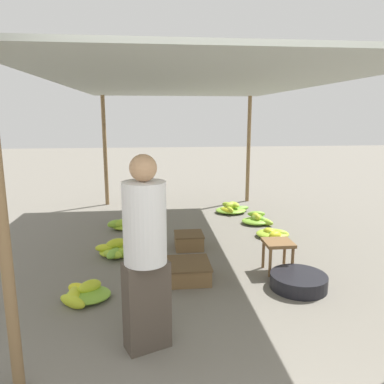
{
  "coord_description": "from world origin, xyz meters",
  "views": [
    {
      "loc": [
        -0.57,
        -2.11,
        1.88
      ],
      "look_at": [
        0.0,
        3.1,
        0.79
      ],
      "focal_mm": 35.0,
      "sensor_mm": 36.0,
      "label": 1
    }
  ],
  "objects_px": {
    "basin_black": "(298,281)",
    "crate_near": "(187,271)",
    "banana_pile_right_0": "(258,219)",
    "banana_pile_left_1": "(127,224)",
    "banana_pile_right_1": "(231,209)",
    "banana_pile_left_0": "(84,294)",
    "banana_pile_right_2": "(273,234)",
    "stool": "(278,247)",
    "crate_mid": "(189,241)",
    "banana_pile_left_2": "(115,251)",
    "vendor_foreground": "(145,252)"
  },
  "relations": [
    {
      "from": "banana_pile_left_1",
      "to": "banana_pile_right_2",
      "type": "bearing_deg",
      "value": -17.3
    },
    {
      "from": "banana_pile_left_1",
      "to": "crate_mid",
      "type": "bearing_deg",
      "value": -47.89
    },
    {
      "from": "banana_pile_right_0",
      "to": "stool",
      "type": "bearing_deg",
      "value": -99.35
    },
    {
      "from": "basin_black",
      "to": "banana_pile_right_2",
      "type": "height_order",
      "value": "basin_black"
    },
    {
      "from": "banana_pile_right_0",
      "to": "banana_pile_right_1",
      "type": "height_order",
      "value": "banana_pile_right_1"
    },
    {
      "from": "banana_pile_left_0",
      "to": "banana_pile_right_2",
      "type": "height_order",
      "value": "banana_pile_left_0"
    },
    {
      "from": "banana_pile_right_1",
      "to": "banana_pile_left_2",
      "type": "bearing_deg",
      "value": -134.54
    },
    {
      "from": "basin_black",
      "to": "banana_pile_right_1",
      "type": "bearing_deg",
      "value": 91.07
    },
    {
      "from": "banana_pile_right_1",
      "to": "crate_near",
      "type": "height_order",
      "value": "banana_pile_right_1"
    },
    {
      "from": "basin_black",
      "to": "banana_pile_left_0",
      "type": "relative_size",
      "value": 1.18
    },
    {
      "from": "vendor_foreground",
      "to": "stool",
      "type": "xyz_separation_m",
      "value": [
        1.56,
        1.35,
        -0.51
      ]
    },
    {
      "from": "banana_pile_left_2",
      "to": "crate_mid",
      "type": "relative_size",
      "value": 1.32
    },
    {
      "from": "banana_pile_left_0",
      "to": "banana_pile_left_2",
      "type": "distance_m",
      "value": 1.22
    },
    {
      "from": "banana_pile_left_2",
      "to": "banana_pile_right_2",
      "type": "height_order",
      "value": "banana_pile_left_2"
    },
    {
      "from": "vendor_foreground",
      "to": "banana_pile_right_1",
      "type": "height_order",
      "value": "vendor_foreground"
    },
    {
      "from": "banana_pile_left_2",
      "to": "banana_pile_right_1",
      "type": "bearing_deg",
      "value": 45.46
    },
    {
      "from": "vendor_foreground",
      "to": "banana_pile_left_1",
      "type": "relative_size",
      "value": 2.54
    },
    {
      "from": "banana_pile_left_0",
      "to": "banana_pile_right_0",
      "type": "relative_size",
      "value": 0.98
    },
    {
      "from": "crate_near",
      "to": "banana_pile_left_0",
      "type": "bearing_deg",
      "value": -161.12
    },
    {
      "from": "basin_black",
      "to": "crate_mid",
      "type": "distance_m",
      "value": 1.76
    },
    {
      "from": "stool",
      "to": "banana_pile_left_2",
      "type": "bearing_deg",
      "value": 160.38
    },
    {
      "from": "banana_pile_right_0",
      "to": "banana_pile_right_2",
      "type": "distance_m",
      "value": 0.77
    },
    {
      "from": "basin_black",
      "to": "crate_near",
      "type": "xyz_separation_m",
      "value": [
        -1.2,
        0.36,
        0.02
      ]
    },
    {
      "from": "banana_pile_left_1",
      "to": "banana_pile_right_1",
      "type": "distance_m",
      "value": 2.13
    },
    {
      "from": "banana_pile_right_0",
      "to": "crate_mid",
      "type": "height_order",
      "value": "crate_mid"
    },
    {
      "from": "crate_near",
      "to": "vendor_foreground",
      "type": "bearing_deg",
      "value": -109.74
    },
    {
      "from": "banana_pile_left_2",
      "to": "vendor_foreground",
      "type": "bearing_deg",
      "value": -77.57
    },
    {
      "from": "banana_pile_right_2",
      "to": "banana_pile_right_0",
      "type": "bearing_deg",
      "value": 92.14
    },
    {
      "from": "vendor_foreground",
      "to": "banana_pile_left_1",
      "type": "distance_m",
      "value": 3.44
    },
    {
      "from": "banana_pile_right_1",
      "to": "crate_mid",
      "type": "distance_m",
      "value": 2.12
    },
    {
      "from": "basin_black",
      "to": "crate_mid",
      "type": "bearing_deg",
      "value": 127.73
    },
    {
      "from": "crate_mid",
      "to": "banana_pile_right_2",
      "type": "bearing_deg",
      "value": 13.76
    },
    {
      "from": "crate_mid",
      "to": "banana_pile_right_1",
      "type": "bearing_deg",
      "value": 61.41
    },
    {
      "from": "banana_pile_left_1",
      "to": "banana_pile_right_0",
      "type": "relative_size",
      "value": 1.17
    },
    {
      "from": "banana_pile_right_0",
      "to": "crate_near",
      "type": "bearing_deg",
      "value": -124.12
    },
    {
      "from": "banana_pile_left_0",
      "to": "crate_mid",
      "type": "relative_size",
      "value": 1.3
    },
    {
      "from": "banana_pile_right_2",
      "to": "crate_mid",
      "type": "xyz_separation_m",
      "value": [
        -1.35,
        -0.33,
        0.05
      ]
    },
    {
      "from": "stool",
      "to": "banana_pile_right_1",
      "type": "xyz_separation_m",
      "value": [
        0.02,
        2.8,
        -0.23
      ]
    },
    {
      "from": "banana_pile_right_2",
      "to": "basin_black",
      "type": "bearing_deg",
      "value": -99.15
    },
    {
      "from": "stool",
      "to": "banana_pile_left_1",
      "type": "relative_size",
      "value": 0.62
    },
    {
      "from": "banana_pile_left_1",
      "to": "banana_pile_left_2",
      "type": "xyz_separation_m",
      "value": [
        -0.08,
        -1.26,
        0.0
      ]
    },
    {
      "from": "banana_pile_left_2",
      "to": "banana_pile_right_0",
      "type": "distance_m",
      "value": 2.69
    },
    {
      "from": "vendor_foreground",
      "to": "banana_pile_left_2",
      "type": "relative_size",
      "value": 2.97
    },
    {
      "from": "stool",
      "to": "basin_black",
      "type": "xyz_separation_m",
      "value": [
        0.09,
        -0.46,
        -0.23
      ]
    },
    {
      "from": "stool",
      "to": "basin_black",
      "type": "height_order",
      "value": "stool"
    },
    {
      "from": "banana_pile_left_0",
      "to": "banana_pile_left_2",
      "type": "xyz_separation_m",
      "value": [
        0.21,
        1.2,
        0.01
      ]
    },
    {
      "from": "banana_pile_right_0",
      "to": "basin_black",
      "type": "bearing_deg",
      "value": -95.7
    },
    {
      "from": "banana_pile_left_2",
      "to": "crate_near",
      "type": "bearing_deg",
      "value": -42.31
    },
    {
      "from": "banana_pile_left_0",
      "to": "banana_pile_right_1",
      "type": "bearing_deg",
      "value": 55.55
    },
    {
      "from": "banana_pile_left_1",
      "to": "banana_pile_right_2",
      "type": "distance_m",
      "value": 2.41
    }
  ]
}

